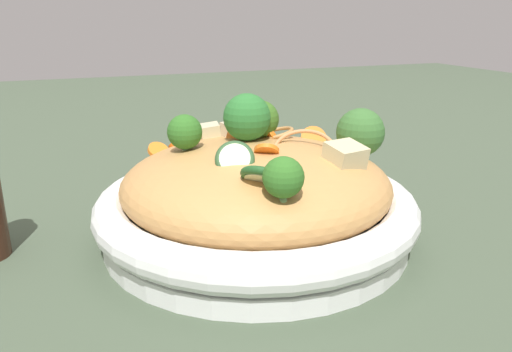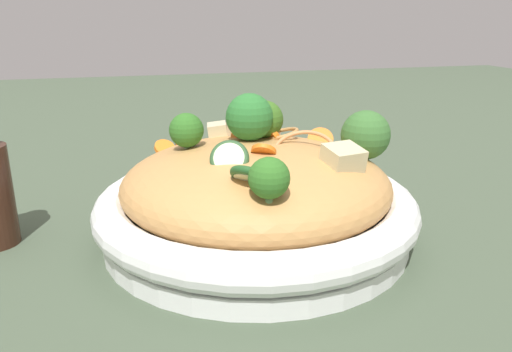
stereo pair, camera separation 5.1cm
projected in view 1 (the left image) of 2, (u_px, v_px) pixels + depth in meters
ground_plane at (256, 237)px, 0.53m from camera, size 3.00×3.00×0.00m
serving_bowl at (256, 212)px, 0.52m from camera, size 0.33×0.33×0.05m
noodle_heap at (256, 183)px, 0.51m from camera, size 0.27×0.27×0.09m
broccoli_florets at (284, 131)px, 0.51m from camera, size 0.24×0.19×0.08m
carrot_coins at (240, 142)px, 0.55m from camera, size 0.20×0.15×0.04m
zucchini_slices at (255, 171)px, 0.43m from camera, size 0.07×0.10×0.04m
chicken_chunks at (276, 141)px, 0.53m from camera, size 0.13×0.18×0.03m
chopsticks_pair at (239, 147)px, 0.88m from camera, size 0.22×0.03×0.01m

